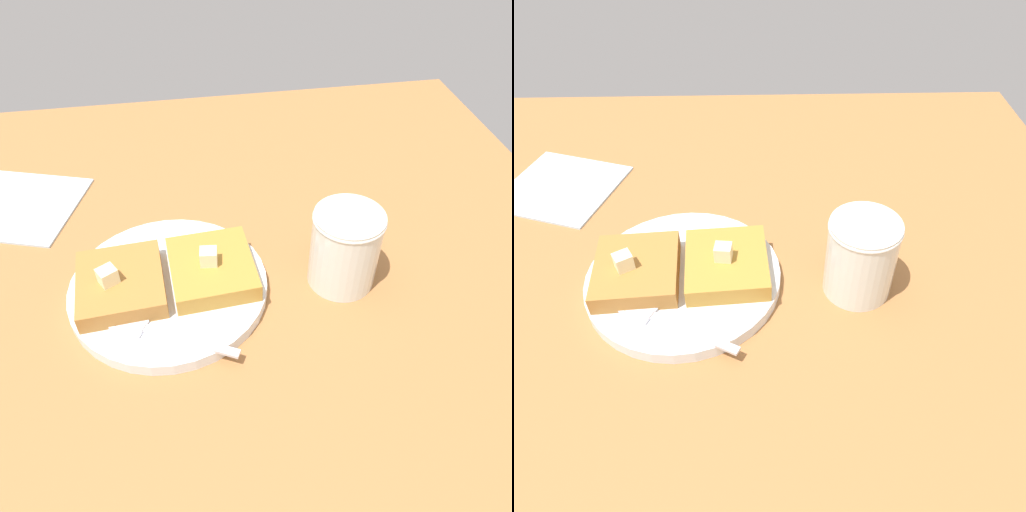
{
  "view_description": "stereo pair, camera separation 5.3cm",
  "coord_description": "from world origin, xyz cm",
  "views": [
    {
      "loc": [
        5.04,
        -29.64,
        43.83
      ],
      "look_at": [
        11.29,
        7.74,
        7.21
      ],
      "focal_mm": 35.0,
      "sensor_mm": 36.0,
      "label": 1
    },
    {
      "loc": [
        10.28,
        -30.15,
        43.83
      ],
      "look_at": [
        11.29,
        7.74,
        7.21
      ],
      "focal_mm": 35.0,
      "sensor_mm": 36.0,
      "label": 2
    }
  ],
  "objects": [
    {
      "name": "plate",
      "position": [
        1.74,
        8.27,
        3.55
      ],
      "size": [
        21.46,
        21.46,
        1.45
      ],
      "color": "white",
      "rests_on": "table_surface"
    },
    {
      "name": "butter_pat_primary",
      "position": [
        -4.07,
        7.34,
        7.23
      ],
      "size": [
        2.37,
        2.31,
        1.8
      ],
      "primitive_type": "cube",
      "rotation": [
        0.0,
        0.0,
        0.53
      ],
      "color": "#F7F1C3",
      "rests_on": "toast_slice_left"
    },
    {
      "name": "napkin",
      "position": [
        -17.01,
        26.68,
        2.86
      ],
      "size": [
        18.12,
        17.89,
        0.3
      ],
      "primitive_type": "cube",
      "rotation": [
        0.0,
        0.0,
        -0.31
      ],
      "color": "silver",
      "rests_on": "table_surface"
    },
    {
      "name": "toast_slice_middle",
      "position": [
        6.59,
        8.62,
        5.24
      ],
      "size": [
        9.57,
        10.45,
        2.17
      ],
      "primitive_type": "cube",
      "rotation": [
        0.0,
        0.0,
        0.07
      ],
      "color": "#B27F31",
      "rests_on": "plate"
    },
    {
      "name": "butter_pat_secondary",
      "position": [
        6.33,
        8.44,
        7.23
      ],
      "size": [
        1.97,
        1.81,
        1.8
      ],
      "primitive_type": "cube",
      "rotation": [
        0.0,
        0.0,
        3.03
      ],
      "color": "beige",
      "rests_on": "toast_slice_middle"
    },
    {
      "name": "syrup_jar",
      "position": [
        20.85,
        7.22,
        7.01
      ],
      "size": [
        7.61,
        7.61,
        9.16
      ],
      "color": "#471F06",
      "rests_on": "table_surface"
    },
    {
      "name": "table_surface",
      "position": [
        0.0,
        0.0,
        1.35
      ],
      "size": [
        107.84,
        107.84,
        2.71
      ],
      "primitive_type": "cube",
      "color": "#A06839",
      "rests_on": "ground"
    },
    {
      "name": "fork",
      "position": [
        0.0,
        1.74,
        4.34
      ],
      "size": [
        14.86,
        8.65,
        0.36
      ],
      "color": "silver",
      "rests_on": "plate"
    },
    {
      "name": "toast_slice_left",
      "position": [
        -3.11,
        7.92,
        5.24
      ],
      "size": [
        9.57,
        10.45,
        2.17
      ],
      "primitive_type": "cube",
      "rotation": [
        0.0,
        0.0,
        0.07
      ],
      "color": "#A86F32",
      "rests_on": "plate"
    }
  ]
}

